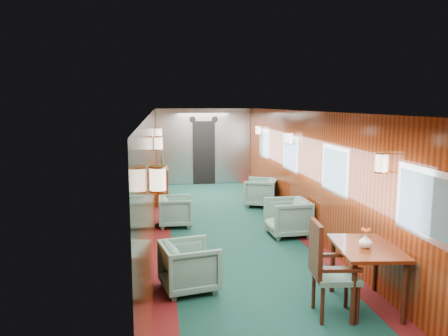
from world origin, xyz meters
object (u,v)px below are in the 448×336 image
object	(u,v)px
side_chair	(327,266)
dining_table	(367,256)
armchair_left_near	(189,266)
armchair_left_far	(176,211)
credenza	(162,185)
armchair_right_near	(288,217)
armchair_right_far	(261,192)

from	to	relation	value
side_chair	dining_table	bearing A→B (deg)	21.65
dining_table	side_chair	bearing A→B (deg)	-157.00
side_chair	armchair_left_near	size ratio (longest dim) A/B	1.59
armchair_left_far	credenza	bearing A→B (deg)	7.08
dining_table	armchair_left_far	xyz separation A→B (m)	(-2.22, 4.04, -0.35)
armchair_right_near	armchair_left_far	bearing A→B (deg)	-117.44
armchair_right_far	credenza	bearing A→B (deg)	-85.25
dining_table	credenza	distance (m)	6.76
armchair_right_near	armchair_right_far	world-z (taller)	armchair_right_near
armchair_left_near	armchair_left_far	xyz separation A→B (m)	(-0.07, 3.22, -0.02)
armchair_left_near	armchair_right_far	bearing A→B (deg)	-36.00
side_chair	armchair_left_far	xyz separation A→B (m)	(-1.64, 4.21, -0.32)
armchair_right_far	armchair_right_near	bearing A→B (deg)	20.91
credenza	armchair_right_far	size ratio (longest dim) A/B	1.54
credenza	armchair_right_near	xyz separation A→B (m)	(2.38, -3.24, -0.11)
dining_table	armchair_left_near	world-z (taller)	dining_table
dining_table	side_chair	distance (m)	0.61
armchair_left_far	dining_table	bearing A→B (deg)	-150.84
armchair_left_near	armchair_right_near	size ratio (longest dim) A/B	0.94
side_chair	credenza	bearing A→B (deg)	112.27
dining_table	side_chair	xyz separation A→B (m)	(-0.59, -0.17, -0.03)
armchair_left_near	armchair_right_near	xyz separation A→B (m)	(2.05, 2.22, 0.02)
dining_table	armchair_left_far	distance (m)	4.63
dining_table	armchair_right_far	bearing A→B (deg)	97.80
armchair_left_far	armchair_right_near	world-z (taller)	armchair_right_near
armchair_left_near	armchair_right_near	world-z (taller)	armchair_right_near
credenza	dining_table	bearing A→B (deg)	-68.43
credenza	armchair_left_near	distance (m)	5.47
armchair_right_far	armchair_left_near	bearing A→B (deg)	-2.07
dining_table	armchair_right_near	bearing A→B (deg)	99.11
side_chair	armchair_left_far	distance (m)	4.53
side_chair	armchair_right_near	xyz separation A→B (m)	(0.48, 3.22, -0.28)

